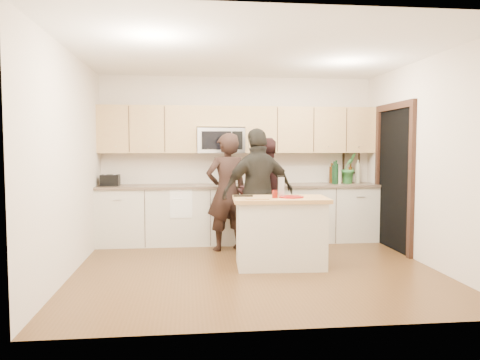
{
  "coord_description": "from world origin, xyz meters",
  "views": [
    {
      "loc": [
        -0.84,
        -5.79,
        1.54
      ],
      "look_at": [
        -0.16,
        0.35,
        1.11
      ],
      "focal_mm": 35.0,
      "sensor_mm": 36.0,
      "label": 1
    }
  ],
  "objects": [
    {
      "name": "drink_glass",
      "position": [
        0.25,
        -0.01,
        0.95
      ],
      "size": [
        0.07,
        0.07,
        0.1
      ],
      "primitive_type": "cylinder",
      "color": "#66120B",
      "rests_on": "island"
    },
    {
      "name": "tongs",
      "position": [
        -0.15,
        0.05,
        0.93
      ],
      "size": [
        0.25,
        0.04,
        0.02
      ],
      "primitive_type": "cube",
      "rotation": [
        0.0,
        0.0,
        -0.05
      ],
      "color": "black",
      "rests_on": "cutting_board"
    },
    {
      "name": "doorway",
      "position": [
        2.23,
        0.9,
        1.16
      ],
      "size": [
        0.06,
        1.25,
        2.2
      ],
      "color": "black",
      "rests_on": "ground"
    },
    {
      "name": "room_shell",
      "position": [
        0.0,
        0.0,
        1.73
      ],
      "size": [
        4.52,
        4.02,
        2.71
      ],
      "color": "beige",
      "rests_on": "ground"
    },
    {
      "name": "woman_center",
      "position": [
        0.28,
        1.13,
        0.84
      ],
      "size": [
        1.0,
        0.9,
        1.68
      ],
      "primitive_type": "imported",
      "rotation": [
        0.0,
        0.0,
        3.53
      ],
      "color": "black",
      "rests_on": "ground"
    },
    {
      "name": "upper_cabinetry",
      "position": [
        0.03,
        1.83,
        1.84
      ],
      "size": [
        4.5,
        0.33,
        0.75
      ],
      "color": "tan",
      "rests_on": "ground"
    },
    {
      "name": "box_grater",
      "position": [
        0.36,
        0.15,
        1.05
      ],
      "size": [
        0.1,
        0.05,
        0.26
      ],
      "color": "silver",
      "rests_on": "red_plate"
    },
    {
      "name": "island",
      "position": [
        0.34,
        0.07,
        0.45
      ],
      "size": [
        1.24,
        0.76,
        0.9
      ],
      "rotation": [
        0.0,
        0.0,
        -0.05
      ],
      "color": "beige",
      "rests_on": "ground"
    },
    {
      "name": "framed_picture",
      "position": [
        1.95,
        1.98,
        1.28
      ],
      "size": [
        0.3,
        0.03,
        0.38
      ],
      "color": "black",
      "rests_on": "ground"
    },
    {
      "name": "floor",
      "position": [
        0.0,
        0.0,
        0.0
      ],
      "size": [
        4.5,
        4.5,
        0.0
      ],
      "primitive_type": "plane",
      "color": "#53361C",
      "rests_on": "ground"
    },
    {
      "name": "toaster",
      "position": [
        -2.05,
        1.67,
        1.03
      ],
      "size": [
        0.28,
        0.25,
        0.18
      ],
      "color": "black",
      "rests_on": "back_cabinetry"
    },
    {
      "name": "woman_right",
      "position": [
        0.14,
        0.62,
        0.9
      ],
      "size": [
        1.14,
        0.7,
        1.81
      ],
      "primitive_type": "imported",
      "rotation": [
        0.0,
        0.0,
        3.41
      ],
      "color": "black",
      "rests_on": "ground"
    },
    {
      "name": "red_plate",
      "position": [
        0.47,
        0.05,
        0.91
      ],
      "size": [
        0.32,
        0.32,
        0.02
      ],
      "primitive_type": "cylinder",
      "color": "maroon",
      "rests_on": "island"
    },
    {
      "name": "back_cabinetry",
      "position": [
        0.0,
        1.69,
        0.47
      ],
      "size": [
        4.5,
        0.66,
        0.94
      ],
      "color": "beige",
      "rests_on": "ground"
    },
    {
      "name": "microwave",
      "position": [
        -0.31,
        1.8,
        1.65
      ],
      "size": [
        0.76,
        0.41,
        0.4
      ],
      "color": "silver",
      "rests_on": "ground"
    },
    {
      "name": "knife",
      "position": [
        -0.1,
        -0.12,
        0.92
      ],
      "size": [
        0.2,
        0.03,
        0.01
      ],
      "primitive_type": "cube",
      "rotation": [
        0.0,
        0.0,
        -0.05
      ],
      "color": "silver",
      "rests_on": "cutting_board"
    },
    {
      "name": "cutting_board",
      "position": [
        0.01,
        -0.11,
        0.91
      ],
      "size": [
        0.29,
        0.19,
        0.02
      ],
      "primitive_type": "cube",
      "rotation": [
        0.0,
        0.0,
        -0.05
      ],
      "color": "#B77F4C",
      "rests_on": "island"
    },
    {
      "name": "bottle_cluster",
      "position": [
        1.7,
        1.72,
        1.12
      ],
      "size": [
        0.53,
        0.28,
        0.39
      ],
      "color": "black",
      "rests_on": "back_cabinetry"
    },
    {
      "name": "dish_towel",
      "position": [
        -0.95,
        1.5,
        0.8
      ],
      "size": [
        0.34,
        0.6,
        0.48
      ],
      "color": "white",
      "rests_on": "ground"
    },
    {
      "name": "orchid",
      "position": [
        1.82,
        1.72,
        1.2
      ],
      "size": [
        0.36,
        0.33,
        0.52
      ],
      "primitive_type": "imported",
      "rotation": [
        0.0,
        0.0,
        0.45
      ],
      "color": "#317B37",
      "rests_on": "back_cabinetry"
    },
    {
      "name": "woman_left",
      "position": [
        -0.27,
        1.13,
        0.88
      ],
      "size": [
        0.73,
        0.58,
        1.75
      ],
      "primitive_type": "imported",
      "rotation": [
        0.0,
        0.0,
        3.42
      ],
      "color": "black",
      "rests_on": "ground"
    }
  ]
}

